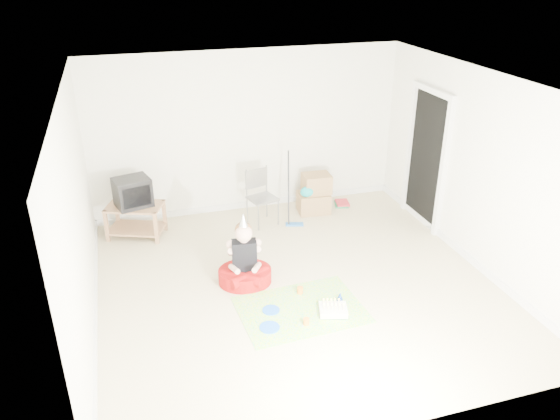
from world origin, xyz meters
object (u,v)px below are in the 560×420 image
object	(u,v)px
folding_chair	(263,198)
cardboard_boxes	(314,194)
birthday_cake	(333,311)
crt_tv	(133,192)
tv_stand	(136,218)
seated_woman	(245,268)

from	to	relation	value
folding_chair	cardboard_boxes	size ratio (longest dim) A/B	1.38
cardboard_boxes	birthday_cake	size ratio (longest dim) A/B	1.67
crt_tv	tv_stand	bearing A→B (deg)	48.39
crt_tv	birthday_cake	distance (m)	3.49
cardboard_boxes	seated_woman	size ratio (longest dim) A/B	0.65
folding_chair	birthday_cake	size ratio (longest dim) A/B	2.32
birthday_cake	cardboard_boxes	bearing A→B (deg)	74.61
folding_chair	cardboard_boxes	bearing A→B (deg)	11.16
crt_tv	cardboard_boxes	distance (m)	2.88
tv_stand	crt_tv	size ratio (longest dim) A/B	1.88
seated_woman	folding_chair	bearing A→B (deg)	67.06
folding_chair	seated_woman	distance (m)	1.72
cardboard_boxes	folding_chair	bearing A→B (deg)	-168.84
crt_tv	seated_woman	distance (m)	2.20
tv_stand	crt_tv	distance (m)	0.42
crt_tv	cardboard_boxes	bearing A→B (deg)	-14.54
crt_tv	seated_woman	xyz separation A→B (m)	(1.26, -1.73, -0.50)
tv_stand	birthday_cake	world-z (taller)	tv_stand
crt_tv	folding_chair	bearing A→B (deg)	-19.71
tv_stand	seated_woman	distance (m)	2.14
crt_tv	folding_chair	distance (m)	1.95
cardboard_boxes	seated_woman	distance (m)	2.37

